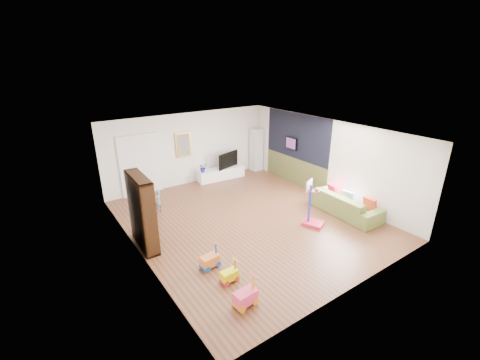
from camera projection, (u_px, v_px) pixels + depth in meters
floor at (248, 219)px, 9.67m from camera, size 6.50×7.50×0.00m
ceiling at (248, 131)px, 8.70m from camera, size 6.50×7.50×0.00m
wall_back at (189, 149)px, 12.06m from camera, size 6.50×0.00×2.70m
wall_front at (360, 233)px, 6.31m from camera, size 6.50×0.00×2.70m
wall_left at (135, 206)px, 7.46m from camera, size 0.00×7.50×2.70m
wall_right at (325, 158)px, 10.92m from camera, size 0.00×7.50×2.70m
navy_accent at (297, 136)px, 11.80m from camera, size 0.01×3.20×1.70m
olive_wainscot at (294, 171)px, 12.29m from camera, size 0.01×3.20×1.00m
doorway at (141, 166)px, 11.13m from camera, size 1.45×0.06×2.10m
painting_back at (183, 145)px, 11.82m from camera, size 0.62×0.06×0.92m
artwork_right at (291, 143)px, 12.03m from camera, size 0.04×0.56×0.46m
media_console at (221, 173)px, 12.80m from camera, size 1.96×0.61×0.45m
tall_cabinet at (256, 150)px, 13.59m from camera, size 0.45×0.45×1.81m
bookshelf at (142, 212)px, 8.01m from camera, size 0.39×1.33×1.92m
sofa at (345, 204)px, 9.93m from camera, size 0.99×2.32×0.67m
basketball_hoop at (315, 204)px, 9.11m from camera, size 0.66×0.71×1.37m
ride_on_yellow at (229, 272)px, 6.92m from camera, size 0.38×0.24×0.50m
ride_on_orange at (210, 257)px, 7.38m from camera, size 0.46×0.32×0.58m
ride_on_pink at (245, 293)px, 6.23m from camera, size 0.48×0.32×0.61m
child at (158, 201)px, 10.02m from camera, size 0.32×0.30×0.74m
tv at (226, 159)px, 12.76m from camera, size 1.08×0.46×0.63m
vase_plant at (203, 168)px, 12.25m from camera, size 0.39×0.36×0.36m
pillow_left at (370, 204)px, 9.47m from camera, size 0.12×0.40×0.40m
pillow_center at (348, 196)px, 9.98m from camera, size 0.14×0.38×0.37m
pillow_right at (332, 189)px, 10.49m from camera, size 0.14×0.35×0.34m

